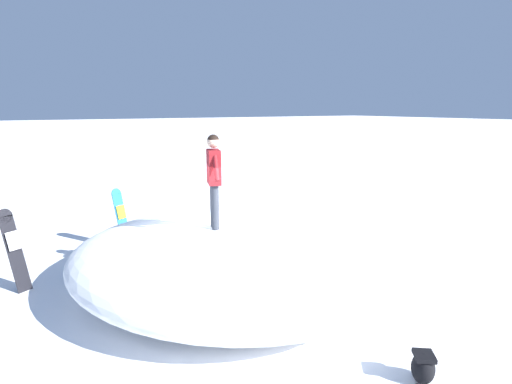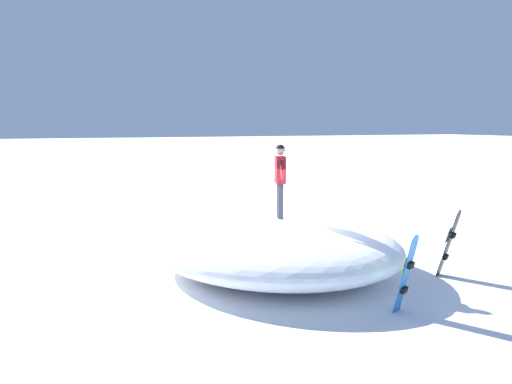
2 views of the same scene
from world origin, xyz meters
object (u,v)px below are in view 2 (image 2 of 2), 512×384
object	(u,v)px
snowboard_primary_upright	(449,242)
snowboard_secondary_upright	(407,273)
snowboarder_standing	(280,174)
backpack_near	(193,232)

from	to	relation	value
snowboard_primary_upright	snowboard_secondary_upright	xyz separation A→B (m)	(-1.42, 2.39, -0.04)
snowboarder_standing	snowboard_secondary_upright	xyz separation A→B (m)	(-3.50, -0.98, -1.56)
snowboarder_standing	snowboard_primary_upright	distance (m)	4.24
snowboarder_standing	snowboard_secondary_upright	world-z (taller)	snowboarder_standing
snowboarder_standing	backpack_near	bearing A→B (deg)	15.91
snowboard_secondary_upright	backpack_near	xyz separation A→B (m)	(7.43, 2.10, -0.58)
snowboard_secondary_upright	backpack_near	bearing A→B (deg)	15.79
snowboarder_standing	backpack_near	xyz separation A→B (m)	(3.93, 1.12, -2.14)
snowboard_primary_upright	snowboard_secondary_upright	size ratio (longest dim) A/B	1.05
snowboard_primary_upright	backpack_near	xyz separation A→B (m)	(6.01, 4.49, -0.62)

